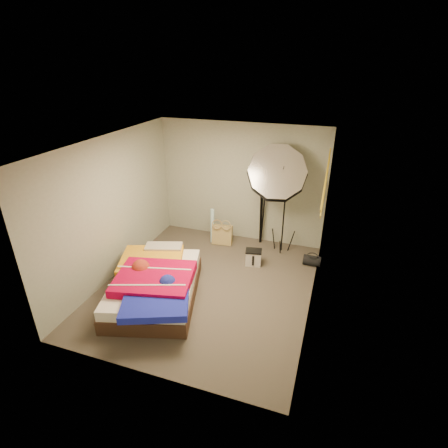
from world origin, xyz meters
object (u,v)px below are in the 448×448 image
at_px(camera_tripod, 262,213).
at_px(photo_umbrella, 277,174).
at_px(camera_case, 253,258).
at_px(wrapping_roll, 212,226).
at_px(bed, 155,284).
at_px(tote_bag, 222,235).
at_px(duffel_bag, 312,261).

bearing_deg(camera_tripod, photo_umbrella, -48.38).
bearing_deg(camera_case, wrapping_roll, 138.52).
relative_size(bed, photo_umbrella, 0.95).
bearing_deg(photo_umbrella, wrapping_roll, 175.88).
distance_m(tote_bag, duffel_bag, 1.93).
relative_size(photo_umbrella, camera_tripod, 1.95).
distance_m(tote_bag, bed, 2.17).
relative_size(camera_case, duffel_bag, 0.88).
bearing_deg(photo_umbrella, camera_tripod, 131.62).
bearing_deg(duffel_bag, photo_umbrella, 166.98).
height_order(wrapping_roll, photo_umbrella, photo_umbrella).
distance_m(wrapping_roll, camera_case, 1.28).
xyz_separation_m(duffel_bag, bed, (-2.34, -1.87, 0.18)).
height_order(wrapping_roll, camera_case, wrapping_roll).
bearing_deg(camera_tripod, tote_bag, -156.33).
xyz_separation_m(wrapping_roll, camera_tripod, (1.00, 0.28, 0.32)).
height_order(wrapping_roll, bed, wrapping_roll).
distance_m(tote_bag, camera_case, 1.03).
bearing_deg(duffel_bag, wrapping_roll, 173.36).
xyz_separation_m(wrapping_roll, duffel_bag, (2.15, -0.31, -0.27)).
relative_size(tote_bag, photo_umbrella, 0.18).
bearing_deg(wrapping_roll, tote_bag, -12.40).
bearing_deg(camera_case, photo_umbrella, 55.06).
height_order(duffel_bag, photo_umbrella, photo_umbrella).
height_order(tote_bag, duffel_bag, tote_bag).
bearing_deg(duffel_bag, camera_tripod, 154.55).
distance_m(camera_case, bed, 2.00).
distance_m(tote_bag, photo_umbrella, 1.83).
bearing_deg(camera_tripod, duffel_bag, -27.00).
relative_size(camera_case, bed, 0.13).
xyz_separation_m(tote_bag, camera_case, (0.84, -0.59, -0.07)).
height_order(camera_case, photo_umbrella, photo_umbrella).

